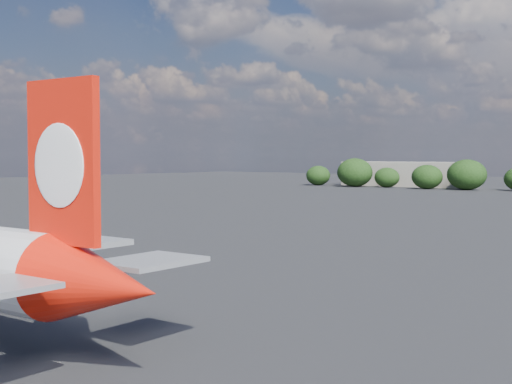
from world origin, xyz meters
The scene contains 2 objects.
ground centered at (0.00, 60.00, 0.00)m, with size 500.00×500.00×0.00m, color black.
terminal_building centered at (-65.00, 192.00, 4.00)m, with size 42.00×16.00×8.00m.
Camera 1 is at (44.71, -23.41, 10.39)m, focal length 50.00 mm.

